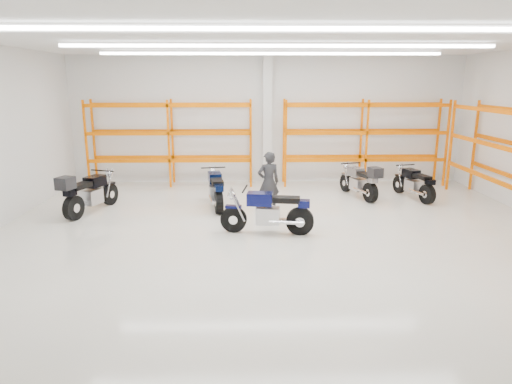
{
  "coord_description": "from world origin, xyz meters",
  "views": [
    {
      "loc": [
        -0.79,
        -10.5,
        3.6
      ],
      "look_at": [
        -0.53,
        0.5,
        0.92
      ],
      "focal_mm": 32.0,
      "sensor_mm": 36.0,
      "label": 1
    }
  ],
  "objects_px": {
    "motorcycle_main": "(271,213)",
    "motorcycle_back_d": "(415,184)",
    "structural_column": "(267,120)",
    "motorcycle_back_b": "(216,190)",
    "motorcycle_back_a": "(87,194)",
    "motorcycle_back_c": "(361,182)",
    "standing_man": "(268,182)"
  },
  "relations": [
    {
      "from": "motorcycle_main",
      "to": "motorcycle_back_d",
      "type": "xyz_separation_m",
      "value": [
        4.68,
        3.23,
        -0.05
      ]
    },
    {
      "from": "motorcycle_main",
      "to": "structural_column",
      "type": "height_order",
      "value": "structural_column"
    },
    {
      "from": "motorcycle_back_b",
      "to": "structural_column",
      "type": "height_order",
      "value": "structural_column"
    },
    {
      "from": "motorcycle_main",
      "to": "motorcycle_back_b",
      "type": "xyz_separation_m",
      "value": [
        -1.48,
        2.41,
        -0.01
      ]
    },
    {
      "from": "motorcycle_back_b",
      "to": "motorcycle_back_d",
      "type": "bearing_deg",
      "value": 7.58
    },
    {
      "from": "motorcycle_main",
      "to": "motorcycle_back_b",
      "type": "height_order",
      "value": "motorcycle_main"
    },
    {
      "from": "motorcycle_back_d",
      "to": "structural_column",
      "type": "height_order",
      "value": "structural_column"
    },
    {
      "from": "motorcycle_back_b",
      "to": "motorcycle_main",
      "type": "bearing_deg",
      "value": -58.49
    },
    {
      "from": "motorcycle_back_b",
      "to": "motorcycle_back_d",
      "type": "distance_m",
      "value": 6.21
    },
    {
      "from": "motorcycle_back_a",
      "to": "motorcycle_back_c",
      "type": "relative_size",
      "value": 1.08
    },
    {
      "from": "motorcycle_back_a",
      "to": "motorcycle_back_b",
      "type": "xyz_separation_m",
      "value": [
        3.51,
        0.62,
        -0.07
      ]
    },
    {
      "from": "motorcycle_back_c",
      "to": "motorcycle_back_d",
      "type": "height_order",
      "value": "motorcycle_back_c"
    },
    {
      "from": "motorcycle_back_d",
      "to": "motorcycle_back_a",
      "type": "bearing_deg",
      "value": -171.55
    },
    {
      "from": "motorcycle_back_a",
      "to": "structural_column",
      "type": "xyz_separation_m",
      "value": [
        5.16,
        4.0,
        1.67
      ]
    },
    {
      "from": "motorcycle_back_d",
      "to": "motorcycle_main",
      "type": "bearing_deg",
      "value": -145.39
    },
    {
      "from": "motorcycle_back_c",
      "to": "standing_man",
      "type": "relative_size",
      "value": 1.24
    },
    {
      "from": "motorcycle_main",
      "to": "standing_man",
      "type": "xyz_separation_m",
      "value": [
        0.03,
        1.86,
        0.34
      ]
    },
    {
      "from": "motorcycle_back_a",
      "to": "standing_man",
      "type": "height_order",
      "value": "standing_man"
    },
    {
      "from": "motorcycle_back_b",
      "to": "motorcycle_back_c",
      "type": "xyz_separation_m",
      "value": [
        4.5,
        0.97,
        0.03
      ]
    },
    {
      "from": "motorcycle_back_a",
      "to": "motorcycle_back_b",
      "type": "relative_size",
      "value": 1.04
    },
    {
      "from": "motorcycle_back_a",
      "to": "motorcycle_back_c",
      "type": "distance_m",
      "value": 8.16
    },
    {
      "from": "motorcycle_back_a",
      "to": "standing_man",
      "type": "xyz_separation_m",
      "value": [
        5.02,
        0.07,
        0.28
      ]
    },
    {
      "from": "motorcycle_main",
      "to": "motorcycle_back_c",
      "type": "height_order",
      "value": "same"
    },
    {
      "from": "motorcycle_back_a",
      "to": "motorcycle_back_c",
      "type": "xyz_separation_m",
      "value": [
        8.01,
        1.58,
        -0.05
      ]
    },
    {
      "from": "motorcycle_back_c",
      "to": "standing_man",
      "type": "distance_m",
      "value": 3.37
    },
    {
      "from": "structural_column",
      "to": "motorcycle_main",
      "type": "bearing_deg",
      "value": -91.76
    },
    {
      "from": "motorcycle_main",
      "to": "motorcycle_back_d",
      "type": "height_order",
      "value": "motorcycle_main"
    },
    {
      "from": "motorcycle_back_c",
      "to": "motorcycle_main",
      "type": "bearing_deg",
      "value": -131.81
    },
    {
      "from": "motorcycle_back_c",
      "to": "structural_column",
      "type": "distance_m",
      "value": 4.11
    },
    {
      "from": "motorcycle_main",
      "to": "motorcycle_back_a",
      "type": "height_order",
      "value": "motorcycle_back_a"
    },
    {
      "from": "motorcycle_main",
      "to": "motorcycle_back_d",
      "type": "bearing_deg",
      "value": 34.61
    },
    {
      "from": "structural_column",
      "to": "motorcycle_back_d",
      "type": "bearing_deg",
      "value": -29.69
    }
  ]
}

